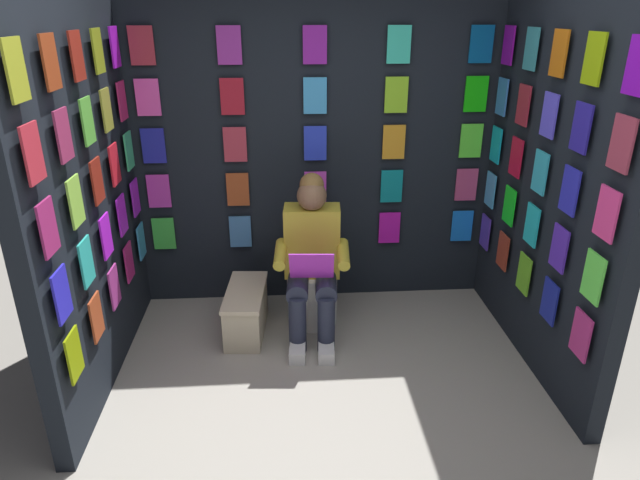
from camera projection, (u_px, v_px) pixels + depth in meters
name	position (u px, v px, depth m)	size (l,w,h in m)	color
ground_plane	(337.00, 458.00, 2.98)	(30.00, 30.00, 0.00)	#9E998E
display_wall_back	(315.00, 160.00, 4.29)	(2.86, 0.14, 2.30)	black
display_wall_left	(549.00, 195.00, 3.48)	(0.14, 1.86, 2.30)	black
display_wall_right	(87.00, 205.00, 3.30)	(0.14, 1.86, 2.30)	black
toilet	(312.00, 278.00, 4.24)	(0.42, 0.57, 0.77)	white
person_reading	(312.00, 258.00, 3.93)	(0.54, 0.70, 1.19)	gold
comic_longbox_near	(246.00, 311.00, 4.09)	(0.32, 0.65, 0.35)	beige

